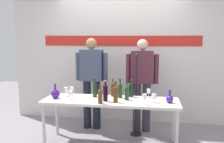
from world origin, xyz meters
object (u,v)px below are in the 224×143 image
(wine_bottle_0, at_px, (131,89))
(wine_bottle_2, at_px, (120,90))
(wine_bottle_4, at_px, (127,92))
(wine_glass_right_0, at_px, (149,91))
(presenter_left, at_px, (92,78))
(wine_glass_left_0, at_px, (70,94))
(decanter_blue_left, at_px, (55,94))
(wine_bottle_1, at_px, (113,89))
(presenter_right, at_px, (142,80))
(wine_bottle_7, at_px, (95,89))
(wine_glass_right_1, at_px, (145,97))
(decanter_blue_right, at_px, (170,98))
(microphone_stand, at_px, (136,108))
(wine_glass_left_1, at_px, (72,89))
(wine_bottle_5, at_px, (100,95))
(wine_glass_left_2, at_px, (66,90))
(display_table, at_px, (110,104))
(wine_glass_right_2, at_px, (154,96))
(wine_bottle_3, at_px, (116,94))

(wine_bottle_0, distance_m, wine_bottle_2, 0.20)
(wine_bottle_4, bearing_deg, wine_glass_right_0, 32.36)
(presenter_left, height_order, wine_glass_left_0, presenter_left)
(decanter_blue_left, distance_m, wine_bottle_1, 0.93)
(presenter_right, relative_size, wine_bottle_4, 5.84)
(wine_bottle_7, height_order, wine_glass_right_1, wine_bottle_7)
(decanter_blue_right, relative_size, wine_bottle_7, 0.63)
(presenter_right, height_order, wine_bottle_7, presenter_right)
(decanter_blue_left, xyz_separation_m, wine_glass_right_0, (1.46, 0.28, 0.03))
(wine_bottle_0, bearing_deg, microphone_stand, 71.78)
(wine_glass_left_1, bearing_deg, wine_bottle_0, 4.59)
(wine_bottle_5, xyz_separation_m, wine_glass_left_0, (-0.51, 0.15, -0.02))
(wine_bottle_2, distance_m, wine_bottle_4, 0.17)
(wine_glass_left_2, bearing_deg, microphone_stand, 18.17)
(wine_bottle_1, xyz_separation_m, wine_glass_right_0, (0.58, -0.01, -0.03))
(wine_glass_left_1, bearing_deg, display_table, -13.93)
(presenter_left, relative_size, wine_bottle_0, 5.83)
(wine_bottle_5, relative_size, wine_glass_right_1, 1.83)
(wine_bottle_1, bearing_deg, wine_bottle_2, -35.21)
(display_table, xyz_separation_m, wine_bottle_5, (-0.11, -0.25, 0.18))
(wine_glass_right_0, height_order, wine_glass_right_2, wine_glass_right_0)
(wine_glass_left_2, relative_size, microphone_stand, 0.11)
(wine_glass_left_1, bearing_deg, presenter_right, 23.25)
(wine_bottle_0, xyz_separation_m, wine_glass_right_1, (0.23, -0.45, -0.01))
(wine_bottle_4, xyz_separation_m, wine_glass_right_0, (0.33, 0.21, -0.02))
(wine_glass_right_0, distance_m, microphone_stand, 0.48)
(wine_glass_left_2, bearing_deg, wine_bottle_3, -15.69)
(wine_bottle_2, xyz_separation_m, wine_glass_left_2, (-0.89, -0.05, -0.02))
(decanter_blue_left, bearing_deg, presenter_right, 27.84)
(decanter_blue_left, bearing_deg, wine_glass_left_1, 47.77)
(display_table, distance_m, wine_bottle_0, 0.43)
(wine_bottle_2, bearing_deg, wine_bottle_4, -45.40)
(presenter_left, distance_m, presenter_right, 0.92)
(wine_bottle_1, relative_size, microphone_stand, 0.22)
(wine_bottle_2, distance_m, wine_bottle_5, 0.46)
(wine_bottle_1, xyz_separation_m, wine_glass_left_0, (-0.62, -0.33, -0.03))
(wine_bottle_3, relative_size, wine_glass_left_1, 2.10)
(wine_glass_right_0, bearing_deg, wine_bottle_3, -142.08)
(decanter_blue_right, distance_m, wine_glass_left_1, 1.59)
(wine_bottle_3, relative_size, wine_glass_left_2, 2.04)
(wine_bottle_3, height_order, wine_bottle_4, wine_bottle_3)
(wine_glass_left_0, bearing_deg, wine_glass_right_0, 15.27)
(decanter_blue_right, height_order, wine_bottle_7, wine_bottle_7)
(presenter_left, xyz_separation_m, wine_bottle_0, (0.76, -0.41, -0.10))
(display_table, distance_m, wine_bottle_3, 0.26)
(presenter_left, bearing_deg, wine_bottle_2, -41.03)
(wine_bottle_1, distance_m, wine_bottle_7, 0.30)
(wine_bottle_2, bearing_deg, display_table, -131.80)
(wine_bottle_1, height_order, wine_glass_left_2, wine_bottle_1)
(decanter_blue_right, distance_m, microphone_stand, 0.80)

